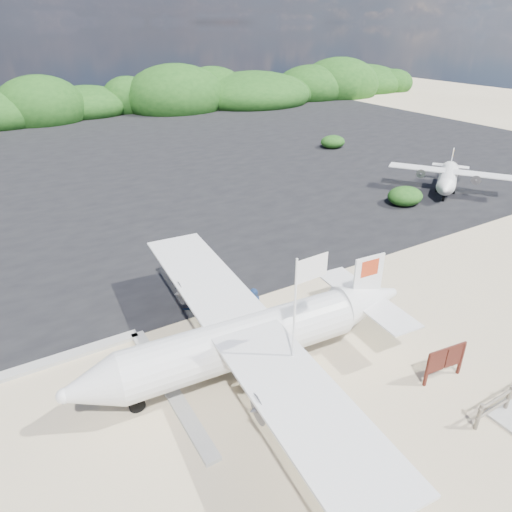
{
  "coord_description": "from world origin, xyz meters",
  "views": [
    {
      "loc": [
        -8.02,
        -10.18,
        11.2
      ],
      "look_at": [
        1.29,
        5.36,
        1.91
      ],
      "focal_mm": 32.0,
      "sensor_mm": 36.0,
      "label": 1
    }
  ],
  "objects_px": {
    "aircraft_small": "(12,157)",
    "baggage_cart": "(223,364)",
    "signboard": "(441,379)",
    "crew_b": "(187,289)",
    "crew_a": "(253,308)",
    "aircraft_large": "(209,160)",
    "flagpole": "(290,411)"
  },
  "relations": [
    {
      "from": "aircraft_small",
      "to": "baggage_cart",
      "type": "bearing_deg",
      "value": 60.86
    },
    {
      "from": "signboard",
      "to": "crew_b",
      "type": "bearing_deg",
      "value": 130.8
    },
    {
      "from": "signboard",
      "to": "baggage_cart",
      "type": "bearing_deg",
      "value": 150.07
    },
    {
      "from": "crew_a",
      "to": "aircraft_large",
      "type": "relative_size",
      "value": 0.12
    },
    {
      "from": "baggage_cart",
      "to": "aircraft_small",
      "type": "distance_m",
      "value": 36.04
    },
    {
      "from": "baggage_cart",
      "to": "signboard",
      "type": "distance_m",
      "value": 7.79
    },
    {
      "from": "flagpole",
      "to": "aircraft_large",
      "type": "relative_size",
      "value": 0.37
    },
    {
      "from": "crew_b",
      "to": "aircraft_large",
      "type": "distance_m",
      "value": 24.37
    },
    {
      "from": "baggage_cart",
      "to": "crew_a",
      "type": "distance_m",
      "value": 2.7
    },
    {
      "from": "flagpole",
      "to": "crew_a",
      "type": "relative_size",
      "value": 3.0
    },
    {
      "from": "crew_a",
      "to": "crew_b",
      "type": "distance_m",
      "value": 3.2
    },
    {
      "from": "crew_b",
      "to": "aircraft_small",
      "type": "distance_m",
      "value": 32.06
    },
    {
      "from": "crew_b",
      "to": "crew_a",
      "type": "bearing_deg",
      "value": 108.67
    },
    {
      "from": "aircraft_small",
      "to": "crew_b",
      "type": "bearing_deg",
      "value": 62.25
    },
    {
      "from": "signboard",
      "to": "crew_a",
      "type": "distance_m",
      "value": 7.39
    },
    {
      "from": "signboard",
      "to": "aircraft_small",
      "type": "xyz_separation_m",
      "value": [
        -9.83,
        40.55,
        0.0
      ]
    },
    {
      "from": "crew_a",
      "to": "crew_b",
      "type": "height_order",
      "value": "crew_b"
    },
    {
      "from": "flagpole",
      "to": "aircraft_small",
      "type": "distance_m",
      "value": 39.28
    },
    {
      "from": "crew_a",
      "to": "aircraft_small",
      "type": "xyz_separation_m",
      "value": [
        -5.73,
        34.47,
        -0.93
      ]
    },
    {
      "from": "signboard",
      "to": "aircraft_large",
      "type": "height_order",
      "value": "aircraft_large"
    },
    {
      "from": "flagpole",
      "to": "aircraft_large",
      "type": "xyz_separation_m",
      "value": [
        10.96,
        28.76,
        0.0
      ]
    },
    {
      "from": "signboard",
      "to": "crew_b",
      "type": "xyz_separation_m",
      "value": [
        -5.85,
        8.75,
        0.95
      ]
    },
    {
      "from": "aircraft_large",
      "to": "flagpole",
      "type": "bearing_deg",
      "value": 73.49
    },
    {
      "from": "signboard",
      "to": "crew_b",
      "type": "height_order",
      "value": "crew_b"
    },
    {
      "from": "flagpole",
      "to": "signboard",
      "type": "relative_size",
      "value": 3.21
    },
    {
      "from": "aircraft_small",
      "to": "aircraft_large",
      "type": "bearing_deg",
      "value": 111.37
    },
    {
      "from": "crew_b",
      "to": "signboard",
      "type": "bearing_deg",
      "value": 109.22
    },
    {
      "from": "flagpole",
      "to": "baggage_cart",
      "type": "bearing_deg",
      "value": 104.29
    },
    {
      "from": "flagpole",
      "to": "aircraft_small",
      "type": "bearing_deg",
      "value": 96.45
    },
    {
      "from": "aircraft_large",
      "to": "aircraft_small",
      "type": "relative_size",
      "value": 2.16
    },
    {
      "from": "aircraft_large",
      "to": "aircraft_small",
      "type": "height_order",
      "value": "aircraft_large"
    },
    {
      "from": "crew_b",
      "to": "aircraft_large",
      "type": "height_order",
      "value": "aircraft_large"
    }
  ]
}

